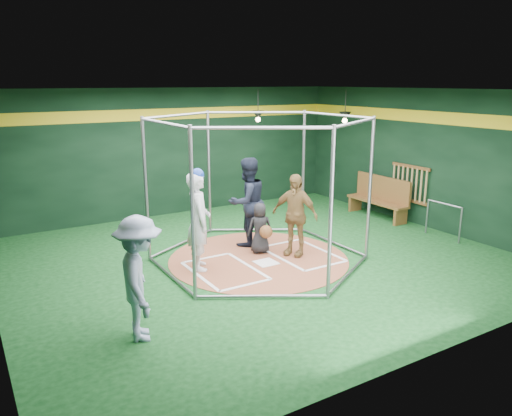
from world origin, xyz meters
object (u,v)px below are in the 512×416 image
visitor_leopard (295,215)px  dugout_bench (380,197)px  batter_figure (199,220)px  umpire (247,202)px

visitor_leopard → dugout_bench: (3.84, 1.32, -0.32)m
batter_figure → visitor_leopard: (2.09, -0.32, -0.12)m
visitor_leopard → dugout_bench: size_ratio=0.91×
visitor_leopard → umpire: 1.24m
umpire → dugout_bench: size_ratio=1.03×
batter_figure → dugout_bench: bearing=9.6°
dugout_bench → umpire: bearing=-177.4°
batter_figure → dugout_bench: batter_figure is taller
dugout_bench → visitor_leopard: bearing=-161.0°
visitor_leopard → batter_figure: bearing=-128.2°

